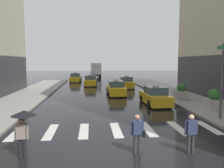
% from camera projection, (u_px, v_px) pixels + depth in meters
% --- Properties ---
extents(ground_plane, '(160.00, 160.00, 0.00)m').
position_uv_depth(ground_plane, '(124.00, 151.00, 9.55)').
color(ground_plane, black).
extents(crosswalk_markings, '(11.30, 2.80, 0.01)m').
position_uv_depth(crosswalk_markings, '(116.00, 130.00, 12.52)').
color(crosswalk_markings, silver).
rests_on(crosswalk_markings, ground).
extents(traffic_light_pole, '(0.44, 0.84, 4.80)m').
position_uv_depth(traffic_light_pole, '(224.00, 70.00, 13.98)').
color(traffic_light_pole, '#47474C').
rests_on(traffic_light_pole, curb_right).
extents(taxi_lead, '(1.98, 4.57, 1.80)m').
position_uv_depth(taxi_lead, '(155.00, 96.00, 19.69)').
color(taxi_lead, gold).
rests_on(taxi_lead, ground).
extents(taxi_second, '(1.95, 4.55, 1.80)m').
position_uv_depth(taxi_second, '(116.00, 89.00, 25.29)').
color(taxi_second, yellow).
rests_on(taxi_second, ground).
extents(taxi_third, '(2.04, 4.59, 1.80)m').
position_uv_depth(taxi_third, '(126.00, 83.00, 32.08)').
color(taxi_third, gold).
rests_on(taxi_third, ground).
extents(taxi_fourth, '(2.03, 4.59, 1.80)m').
position_uv_depth(taxi_fourth, '(91.00, 81.00, 34.98)').
color(taxi_fourth, yellow).
rests_on(taxi_fourth, ground).
extents(taxi_fifth, '(2.07, 4.60, 1.80)m').
position_uv_depth(taxi_fifth, '(76.00, 78.00, 41.39)').
color(taxi_fifth, gold).
rests_on(taxi_fifth, ground).
extents(box_truck, '(2.49, 7.61, 3.35)m').
position_uv_depth(box_truck, '(96.00, 69.00, 53.54)').
color(box_truck, '#2D2D2D').
rests_on(box_truck, ground).
extents(pedestrian_with_umbrella, '(0.96, 0.96, 1.94)m').
position_uv_depth(pedestrian_with_umbrella, '(23.00, 121.00, 8.67)').
color(pedestrian_with_umbrella, black).
rests_on(pedestrian_with_umbrella, ground).
extents(pedestrian_with_handbag, '(0.60, 0.24, 1.65)m').
position_uv_depth(pedestrian_with_handbag, '(138.00, 132.00, 9.22)').
color(pedestrian_with_handbag, '#333338').
rests_on(pedestrian_with_handbag, ground).
extents(pedestrian_plain_coat, '(0.55, 0.24, 1.65)m').
position_uv_depth(pedestrian_plain_coat, '(191.00, 131.00, 9.25)').
color(pedestrian_plain_coat, '#333338').
rests_on(pedestrian_plain_coat, ground).
extents(planter_near_corner, '(1.10, 1.10, 1.60)m').
position_uv_depth(planter_near_corner, '(214.00, 100.00, 17.03)').
color(planter_near_corner, '#A8A399').
rests_on(planter_near_corner, curb_right).
extents(planter_mid_block, '(1.10, 1.10, 1.60)m').
position_uv_depth(planter_mid_block, '(181.00, 92.00, 21.58)').
color(planter_mid_block, '#A8A399').
rests_on(planter_mid_block, curb_right).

